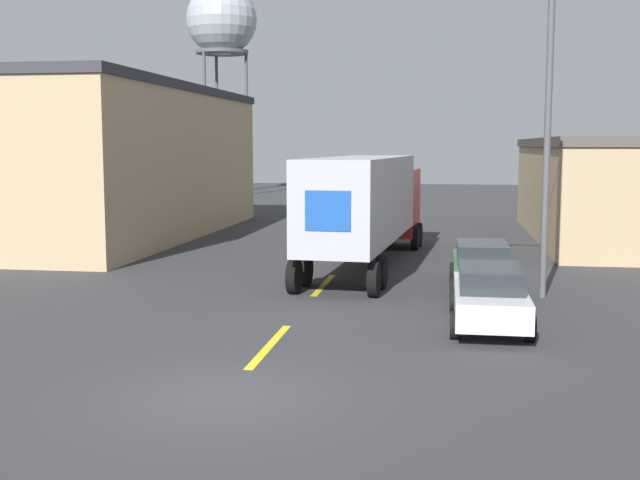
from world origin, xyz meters
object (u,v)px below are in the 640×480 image
object	(u,v)px
parked_car_right_mid	(482,266)
semi_truck	(369,201)
water_tower	(222,21)
parked_car_right_near	(490,295)
street_lamp	(537,118)

from	to	relation	value
parked_car_right_mid	semi_truck	bearing A→B (deg)	129.83
water_tower	parked_car_right_mid	bearing A→B (deg)	-65.25
parked_car_right_mid	parked_car_right_near	bearing A→B (deg)	-90.00
semi_truck	parked_car_right_mid	distance (m)	6.38
semi_truck	street_lamp	distance (m)	8.20
water_tower	street_lamp	bearing A→B (deg)	-64.18
parked_car_right_mid	street_lamp	size ratio (longest dim) A/B	0.51
street_lamp	parked_car_right_mid	bearing A→B (deg)	151.71
semi_truck	parked_car_right_mid	world-z (taller)	semi_truck
parked_car_right_mid	parked_car_right_near	size ratio (longest dim) A/B	1.00
parked_car_right_mid	water_tower	world-z (taller)	water_tower
semi_truck	parked_car_right_mid	xyz separation A→B (m)	(3.95, -4.74, -1.63)
water_tower	street_lamp	world-z (taller)	water_tower
semi_truck	parked_car_right_near	distance (m)	10.57
parked_car_right_near	street_lamp	xyz separation A→B (m)	(1.43, 4.16, 4.46)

